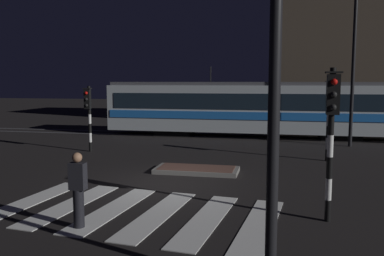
% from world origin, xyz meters
% --- Properties ---
extents(ground_plane, '(120.00, 120.00, 0.00)m').
position_xyz_m(ground_plane, '(0.00, 0.00, 0.00)').
color(ground_plane, black).
extents(rail_near, '(80.00, 0.12, 0.03)m').
position_xyz_m(rail_near, '(0.00, 11.09, 0.01)').
color(rail_near, '#59595E').
rests_on(rail_near, ground).
extents(rail_far, '(80.00, 0.12, 0.03)m').
position_xyz_m(rail_far, '(0.00, 12.52, 0.01)').
color(rail_far, '#59595E').
rests_on(rail_far, ground).
extents(crosswalk_zebra, '(7.30, 4.62, 0.02)m').
position_xyz_m(crosswalk_zebra, '(0.00, -2.97, 0.01)').
color(crosswalk_zebra, silver).
rests_on(crosswalk_zebra, ground).
extents(traffic_island, '(2.99, 1.32, 0.18)m').
position_xyz_m(traffic_island, '(0.62, 1.77, 0.09)').
color(traffic_island, slate).
rests_on(traffic_island, ground).
extents(traffic_light_corner_far_left, '(0.36, 0.42, 3.06)m').
position_xyz_m(traffic_light_corner_far_left, '(-5.15, 4.98, 2.02)').
color(traffic_light_corner_far_left, black).
rests_on(traffic_light_corner_far_left, ground).
extents(traffic_light_corner_near_right, '(0.36, 0.42, 3.57)m').
position_xyz_m(traffic_light_corner_near_right, '(4.65, -2.74, 2.36)').
color(traffic_light_corner_near_right, black).
rests_on(traffic_light_corner_near_right, ground).
extents(traffic_light_corner_far_right, '(0.36, 0.42, 3.38)m').
position_xyz_m(traffic_light_corner_far_right, '(5.46, 4.92, 2.23)').
color(traffic_light_corner_far_right, black).
rests_on(traffic_light_corner_far_right, ground).
extents(street_lamp_trackside_right, '(0.44, 1.21, 8.03)m').
position_xyz_m(street_lamp_trackside_right, '(7.03, 8.99, 5.01)').
color(street_lamp_trackside_right, black).
rests_on(street_lamp_trackside_right, ground).
extents(tram, '(17.67, 2.58, 4.15)m').
position_xyz_m(tram, '(2.05, 11.80, 1.75)').
color(tram, '#B2BCC1').
rests_on(tram, ground).
extents(pedestrian_waiting_at_kerb, '(0.36, 0.24, 1.71)m').
position_xyz_m(pedestrian_waiting_at_kerb, '(-0.83, -4.29, 0.88)').
color(pedestrian_waiting_at_kerb, black).
rests_on(pedestrian_waiting_at_kerb, ground).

